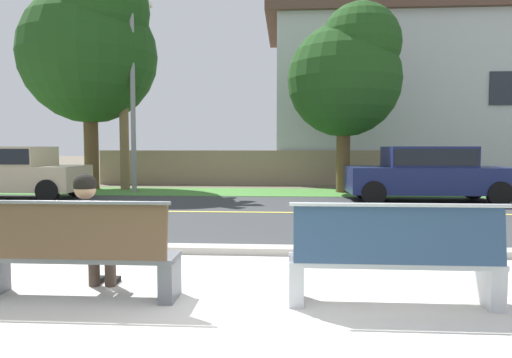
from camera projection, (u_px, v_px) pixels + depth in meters
The scene contains 16 objects.
ground_plane at pixel (266, 205), 12.11m from camera, with size 140.00×140.00×0.00m, color #665B4C.
sidewalk_pavement at pixel (233, 299), 4.55m from camera, with size 44.00×3.60×0.01m, color beige.
curb_edge at pixel (249, 250), 6.48m from camera, with size 44.00×0.30×0.11m, color #ADA89E.
street_asphalt at pixel (263, 212), 10.62m from camera, with size 52.00×8.00×0.01m, color #383A3D.
road_centre_line at pixel (263, 212), 10.62m from camera, with size 48.00×0.14×0.01m, color #E0CC4C.
far_verge_grass at pixel (270, 192), 15.44m from camera, with size 48.00×2.80×0.02m, color #478438.
bench_left at pixel (76, 254), 4.48m from camera, with size 1.96×0.48×1.01m.
bench_right at pixel (394, 259), 4.28m from camera, with size 1.96×0.48×1.01m.
seated_person_grey at pixel (90, 230), 4.63m from camera, with size 0.52×0.68×1.25m.
car_beige_near at pixel (9, 170), 13.44m from camera, with size 4.30×1.86×1.54m.
car_navy_far at pixel (427, 171), 12.67m from camera, with size 4.30×1.86×1.54m.
streetlamp at pixel (134, 73), 15.27m from camera, with size 0.24×2.10×7.01m.
shade_tree_far_left at pixel (92, 45), 16.14m from camera, with size 4.78×4.78×7.89m.
shade_tree_left at pixel (348, 72), 15.06m from camera, with size 3.74×3.74×6.18m.
garden_wall at pixel (258, 168), 18.57m from camera, with size 13.00×0.36×1.40m, color gray.
house_across_street at pixel (410, 98), 21.10m from camera, with size 13.12×6.91×7.51m.
Camera 1 is at (0.51, -4.03, 1.50)m, focal length 32.12 mm.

